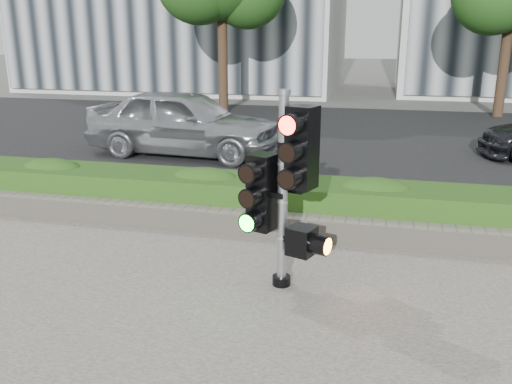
# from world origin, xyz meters

# --- Properties ---
(ground) EXTENTS (120.00, 120.00, 0.00)m
(ground) POSITION_xyz_m (0.00, 0.00, 0.00)
(ground) COLOR #51514C
(ground) RESTS_ON ground
(road) EXTENTS (60.00, 13.00, 0.02)m
(road) POSITION_xyz_m (0.00, 10.00, 0.01)
(road) COLOR black
(road) RESTS_ON ground
(curb) EXTENTS (60.00, 0.25, 0.12)m
(curb) POSITION_xyz_m (0.00, 3.15, 0.06)
(curb) COLOR gray
(curb) RESTS_ON ground
(stone_wall) EXTENTS (12.00, 0.32, 0.34)m
(stone_wall) POSITION_xyz_m (0.00, 1.90, 0.20)
(stone_wall) COLOR gray
(stone_wall) RESTS_ON sidewalk
(hedge) EXTENTS (12.00, 1.00, 0.68)m
(hedge) POSITION_xyz_m (0.00, 2.55, 0.37)
(hedge) COLOR #457F27
(hedge) RESTS_ON sidewalk
(traffic_signal) EXTENTS (0.86, 0.71, 2.32)m
(traffic_signal) POSITION_xyz_m (0.54, 0.36, 1.31)
(traffic_signal) COLOR black
(traffic_signal) RESTS_ON sidewalk
(car_silver) EXTENTS (4.91, 2.30, 1.63)m
(car_silver) POSITION_xyz_m (-3.20, 6.88, 0.83)
(car_silver) COLOR #A2A4A9
(car_silver) RESTS_ON road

